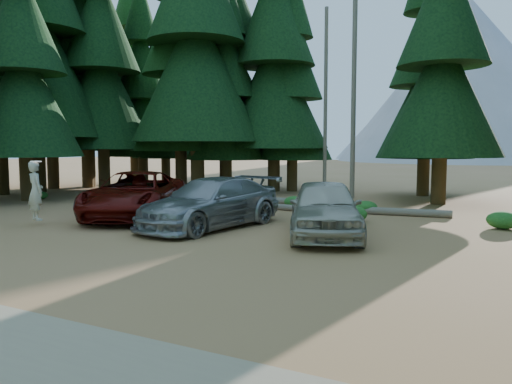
# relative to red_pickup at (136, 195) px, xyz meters

# --- Properties ---
(ground) EXTENTS (160.00, 160.00, 0.00)m
(ground) POSITION_rel_red_pickup_xyz_m (4.33, -4.24, -0.85)
(ground) COLOR #A17744
(ground) RESTS_ON ground
(forest_belt_north) EXTENTS (36.00, 7.00, 22.00)m
(forest_belt_north) POSITION_rel_red_pickup_xyz_m (4.33, 10.76, -0.85)
(forest_belt_north) COLOR black
(forest_belt_north) RESTS_ON ground
(snag_front) EXTENTS (0.24, 0.24, 12.00)m
(snag_front) POSITION_rel_red_pickup_xyz_m (5.13, 10.26, 5.15)
(snag_front) COLOR gray
(snag_front) RESTS_ON ground
(snag_back) EXTENTS (0.20, 0.20, 10.00)m
(snag_back) POSITION_rel_red_pickup_xyz_m (3.13, 11.76, 4.15)
(snag_back) COLOR gray
(snag_back) RESTS_ON ground
(mountain_peak) EXTENTS (48.00, 50.00, 28.00)m
(mountain_peak) POSITION_rel_red_pickup_xyz_m (1.74, 84.00, 11.86)
(mountain_peak) COLOR gray
(mountain_peak) RESTS_ON ground
(red_pickup) EXTENTS (5.07, 6.71, 1.69)m
(red_pickup) POSITION_rel_red_pickup_xyz_m (0.00, 0.00, 0.00)
(red_pickup) COLOR #580B07
(red_pickup) RESTS_ON ground
(silver_minivan_center) EXTENTS (3.11, 5.82, 1.60)m
(silver_minivan_center) POSITION_rel_red_pickup_xyz_m (3.70, -0.66, -0.04)
(silver_minivan_center) COLOR #9B9EA3
(silver_minivan_center) RESTS_ON ground
(silver_minivan_right) EXTENTS (3.71, 5.31, 1.68)m
(silver_minivan_right) POSITION_rel_red_pickup_xyz_m (7.52, -0.51, -0.01)
(silver_minivan_right) COLOR beige
(silver_minivan_right) RESTS_ON ground
(frisbee_player) EXTENTS (0.83, 0.67, 1.97)m
(frisbee_player) POSITION_rel_red_pickup_xyz_m (-1.67, -2.98, 0.31)
(frisbee_player) COLOR beige
(frisbee_player) RESTS_ON ground
(log_left) EXTENTS (4.18, 0.87, 0.30)m
(log_left) POSITION_rel_red_pickup_xyz_m (3.85, 6.13, -0.70)
(log_left) COLOR gray
(log_left) RESTS_ON ground
(log_mid) EXTENTS (3.08, 0.57, 0.25)m
(log_mid) POSITION_rel_red_pickup_xyz_m (4.24, 4.30, -0.72)
(log_mid) COLOR gray
(log_mid) RESTS_ON ground
(log_right) EXTENTS (4.47, 0.79, 0.29)m
(log_right) POSITION_rel_red_pickup_xyz_m (8.21, 4.88, -0.70)
(log_right) COLOR gray
(log_right) RESTS_ON ground
(shrub_far_left) EXTENTS (1.05, 1.05, 0.58)m
(shrub_far_left) POSITION_rel_red_pickup_xyz_m (0.25, 1.82, -0.56)
(shrub_far_left) COLOR #1B5C1F
(shrub_far_left) RESTS_ON ground
(shrub_left) EXTENTS (0.81, 0.81, 0.45)m
(shrub_left) POSITION_rel_red_pickup_xyz_m (-1.99, 2.92, -0.62)
(shrub_left) COLOR #1B5C1F
(shrub_left) RESTS_ON ground
(shrub_center_left) EXTENTS (1.19, 1.19, 0.65)m
(shrub_center_left) POSITION_rel_red_pickup_xyz_m (5.45, 4.30, -0.52)
(shrub_center_left) COLOR #1B5C1F
(shrub_center_left) RESTS_ON ground
(shrub_center_right) EXTENTS (0.87, 0.87, 0.48)m
(shrub_center_right) POSITION_rel_red_pickup_xyz_m (4.02, 5.45, -0.61)
(shrub_center_right) COLOR #1B5C1F
(shrub_center_right) RESTS_ON ground
(shrub_right) EXTENTS (0.88, 0.88, 0.48)m
(shrub_right) POSITION_rel_red_pickup_xyz_m (7.25, 5.07, -0.61)
(shrub_right) COLOR #1B5C1F
(shrub_right) RESTS_ON ground
(shrub_far_right) EXTENTS (1.04, 1.04, 0.57)m
(shrub_far_right) POSITION_rel_red_pickup_xyz_m (7.45, 2.52, -0.56)
(shrub_far_right) COLOR #1B5C1F
(shrub_far_right) RESTS_ON ground
(shrub_edge_west) EXTENTS (0.69, 0.69, 0.38)m
(shrub_edge_west) POSITION_rel_red_pickup_xyz_m (-8.45, 2.69, -0.66)
(shrub_edge_west) COLOR #1B5C1F
(shrub_edge_west) RESTS_ON ground
(shrub_edge_east) EXTENTS (1.01, 1.01, 0.56)m
(shrub_edge_east) POSITION_rel_red_pickup_xyz_m (12.12, 3.41, -0.57)
(shrub_edge_east) COLOR #1B5C1F
(shrub_edge_east) RESTS_ON ground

